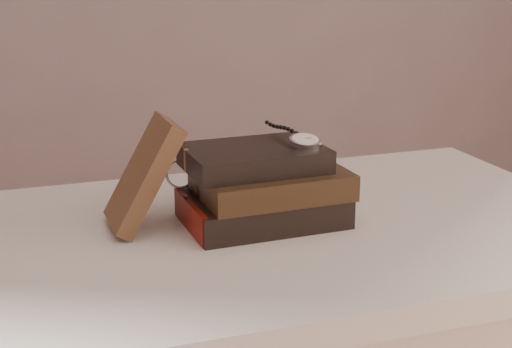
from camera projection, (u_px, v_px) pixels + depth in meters
name	position (u px, v px, depth m)	size (l,w,h in m)	color
table	(275.00, 280.00, 1.12)	(1.00, 0.60, 0.75)	beige
book_stack	(263.00, 187.00, 1.08)	(0.24, 0.17, 0.11)	black
journal	(144.00, 174.00, 1.05)	(0.03, 0.11, 0.17)	#402818
pocket_watch	(303.00, 140.00, 1.08)	(0.05, 0.15, 0.02)	silver
eyeglasses	(195.00, 172.00, 1.12)	(0.10, 0.11, 0.05)	silver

